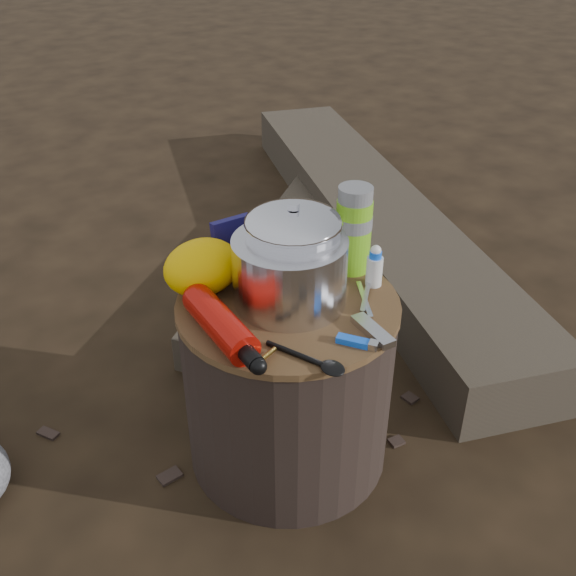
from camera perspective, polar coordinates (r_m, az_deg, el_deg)
ground at (r=1.71m, az=0.00°, el=-13.65°), size 60.00×60.00×0.00m
stump at (r=1.56m, az=0.00°, el=-8.02°), size 0.48×0.48×0.44m
log_main at (r=2.58m, az=7.28°, el=6.07°), size 1.19×2.13×0.18m
log_small at (r=2.40m, az=-0.12°, el=3.27°), size 1.27×0.96×0.11m
foil_windscreen at (r=1.39m, az=0.15°, el=1.48°), size 0.24×0.24×0.15m
camping_pot at (r=1.41m, az=0.46°, el=3.18°), size 0.20×0.20×0.20m
fuel_bottle at (r=1.31m, az=-5.82°, el=-3.12°), size 0.10×0.28×0.07m
thermos at (r=1.50m, az=5.66°, el=5.01°), size 0.08×0.08×0.20m
travel_mug at (r=1.57m, az=0.70°, el=4.50°), size 0.07×0.07×0.11m
stuff_sack at (r=1.44m, az=-7.41°, el=1.81°), size 0.17×0.14×0.12m
food_pouch at (r=1.52m, az=-4.70°, el=3.79°), size 0.10×0.03×0.12m
lighter at (r=1.31m, az=5.62°, el=-4.55°), size 0.06×0.08×0.02m
multitool at (r=1.34m, az=7.30°, el=-3.68°), size 0.05×0.12×0.02m
pot_grabber at (r=1.43m, az=6.59°, el=-0.88°), size 0.12×0.13×0.01m
spork at (r=1.27m, az=0.86°, el=-5.73°), size 0.09×0.17×0.01m
squeeze_bottle at (r=1.47m, az=7.46°, el=1.75°), size 0.04×0.04×0.09m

